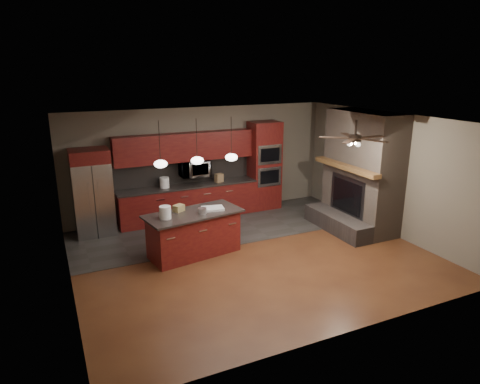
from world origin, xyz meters
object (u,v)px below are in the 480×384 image
counter_box (219,178)px  counter_bucket (164,183)px  white_bucket (165,212)px  microwave (194,168)px  cardboard_box (179,208)px  refrigerator (92,193)px  kitchen_island (194,233)px  paint_can (202,211)px  paint_tray (213,208)px  oven_tower (264,166)px

counter_box → counter_bucket: bearing=164.1°
white_bucket → counter_box: size_ratio=1.16×
microwave → cardboard_box: 2.25m
refrigerator → kitchen_island: 2.73m
paint_can → paint_tray: size_ratio=0.39×
oven_tower → paint_can: oven_tower is taller
white_bucket → cardboard_box: bearing=40.3°
refrigerator → cardboard_box: bearing=-51.4°
paint_tray → cardboard_box: size_ratio=2.08×
paint_can → microwave: bearing=74.6°
paint_can → kitchen_island: bearing=138.7°
white_bucket → paint_tray: white_bucket is taller
kitchen_island → refrigerator: bearing=120.3°
oven_tower → kitchen_island: 3.56m
microwave → paint_can: bearing=-105.4°
oven_tower → counter_box: size_ratio=11.03×
refrigerator → cardboard_box: size_ratio=9.44×
kitchen_island → oven_tower: bearing=28.0°
refrigerator → kitchen_island: size_ratio=0.96×
microwave → kitchen_island: size_ratio=0.35×
oven_tower → refrigerator: bearing=-179.1°
oven_tower → paint_tray: size_ratio=5.35×
refrigerator → white_bucket: refrigerator is taller
refrigerator → white_bucket: bearing=-62.8°
paint_can → cardboard_box: bearing=139.2°
cardboard_box → counter_box: counter_box is taller
kitchen_island → counter_bucket: bearing=80.7°
kitchen_island → counter_bucket: 2.21m
oven_tower → kitchen_island: bearing=-142.4°
refrigerator → white_bucket: (1.11, -2.16, 0.04)m
oven_tower → counter_box: 1.36m
refrigerator → paint_tray: refrigerator is taller
oven_tower → white_bucket: bearing=-146.5°
microwave → cardboard_box: bearing=-117.5°
oven_tower → microwave: bearing=178.3°
cardboard_box → counter_box: bearing=19.6°
kitchen_island → microwave: bearing=60.5°
white_bucket → counter_bucket: (0.60, 2.24, -0.01)m
white_bucket → cardboard_box: 0.48m
kitchen_island → paint_can: bearing=-50.9°
white_bucket → paint_can: white_bucket is taller
kitchen_island → cardboard_box: 0.61m
microwave → kitchen_island: microwave is taller
kitchen_island → paint_can: (0.15, -0.13, 0.51)m
paint_can → cardboard_box: (-0.39, 0.34, 0.01)m
cardboard_box → microwave: bearing=33.5°
kitchen_island → counter_box: (1.41, 2.09, 0.54)m
kitchen_island → cardboard_box: cardboard_box is taller
oven_tower → paint_can: (-2.61, -2.26, -0.21)m
paint_tray → white_bucket: bearing=-162.4°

